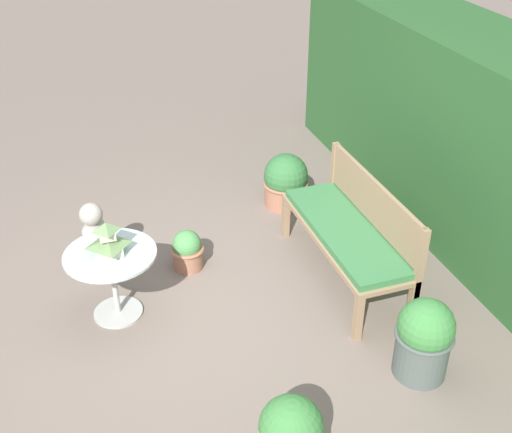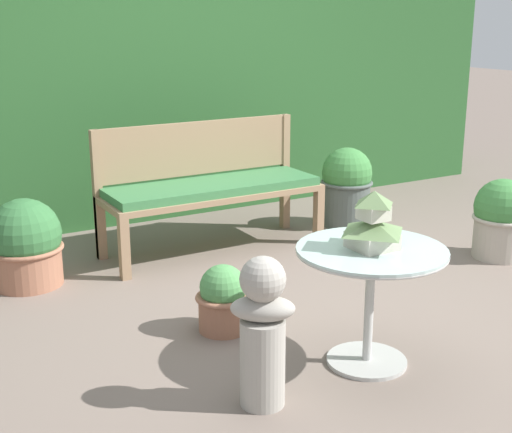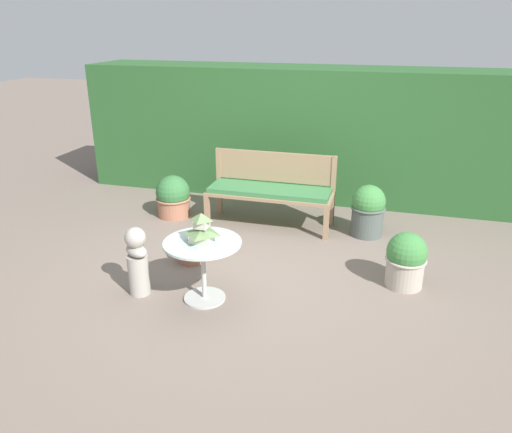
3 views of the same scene
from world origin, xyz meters
The scene contains 9 objects.
ground centered at (0.00, 0.00, 0.00)m, with size 30.00×30.00×0.00m, color #75665B.
garden_bench centered at (-0.18, 1.21, 0.43)m, with size 1.54×0.52×0.49m.
bench_backrest centered at (-0.18, 1.45, 0.64)m, with size 1.54×0.06×0.89m.
patio_table centered at (-0.31, -0.67, 0.46)m, with size 0.70×0.70×0.58m.
pagoda_birdhouse centered at (-0.31, -0.67, 0.70)m, with size 0.25×0.25×0.27m.
garden_bust centered at (-0.94, -0.74, 0.34)m, with size 0.31×0.28×0.67m.
potted_plant_table_far centered at (1.01, 1.25, 0.31)m, with size 0.41×0.41×0.62m.
potted_plant_bench_right centered at (-1.47, 1.19, 0.26)m, with size 0.45×0.45×0.55m.
potted_plant_hedge_corner centered at (-0.74, 0.00, 0.17)m, with size 0.29×0.29×0.36m.
Camera 1 is at (3.75, -0.91, 3.35)m, focal length 45.00 mm.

